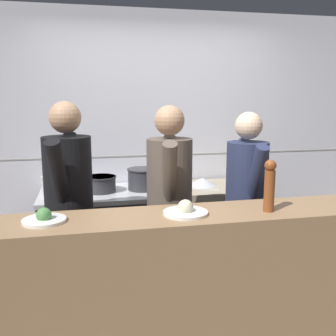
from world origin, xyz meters
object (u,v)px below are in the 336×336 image
Objects in this scene: plated_dish_main at (44,218)px; plated_dish_appetiser at (185,211)px; stock_pot at (55,185)px; chef_head_cook at (69,206)px; sauce_pot at (101,183)px; chef_line at (246,202)px; chef_sous at (169,204)px; pepper_mill at (270,185)px; chefs_knife at (196,189)px; mixing_bowl_steel at (203,181)px; oven_range at (103,237)px; braising_pot at (142,178)px.

plated_dish_main is 0.91× the size of plated_dish_appetiser.
chef_head_cook reaches higher than stock_pot.
stock_pot is at bearing -175.68° from sauce_pot.
chef_sous is at bearing -171.98° from chef_line.
sauce_pot is 0.88× the size of pepper_mill.
chef_head_cook is 1.02× the size of chef_sous.
stock_pot is at bearing 176.94° from chefs_knife.
oven_range is at bearing -176.70° from mixing_bowl_steel.
chef_sous is at bearing -121.27° from chefs_knife.
sauce_pot reaches higher than mixing_bowl_steel.
braising_pot is (0.38, 0.01, 0.55)m from oven_range.
pepper_mill is (0.58, -1.43, 0.23)m from braising_pot.
braising_pot is 1.55m from plated_dish_main.
pepper_mill is at bearing -86.29° from chefs_knife.
braising_pot is 1.04× the size of plated_dish_appetiser.
chef_sous is (0.75, -0.06, -0.02)m from chef_head_cook.
chef_line is (1.54, -0.69, -0.06)m from stock_pot.
chef_head_cook is at bearing 79.42° from plated_dish_main.
oven_range is 1.03m from chef_sous.
plated_dish_main reaches higher than braising_pot.
chef_head_cook is 1.05× the size of chef_line.
braising_pot is at bearing 61.11° from chef_head_cook.
plated_dish_appetiser is at bearing -111.19° from mixing_bowl_steel.
mixing_bowl_steel is 1.97m from plated_dish_main.
pepper_mill is 0.19× the size of chef_head_cook.
chef_line is (1.12, -0.72, 0.47)m from oven_range.
plated_dish_appetiser is at bearing -87.42° from braising_pot.
plated_dish_appetiser is at bearing -57.22° from stock_pot.
mixing_bowl_steel is 1.50m from pepper_mill.
pepper_mill is at bearing -98.52° from chef_line.
sauce_pot is at bearing 133.83° from chef_sous.
chef_sous is (-0.49, 0.65, -0.28)m from pepper_mill.
chef_sous is (0.89, -0.74, -0.03)m from stock_pot.
chefs_knife is (0.89, -0.10, -0.07)m from sauce_pot.
oven_range is 3.47× the size of pepper_mill.
plated_dish_appetiser is 0.16× the size of chef_sous.
plated_dish_appetiser reaches higher than plated_dish_main.
pepper_mill reaches higher than sauce_pot.
plated_dish_appetiser is (0.86, -1.34, 0.10)m from stock_pot.
mixing_bowl_steel is 1.53m from plated_dish_appetiser.
chef_line is (0.13, -0.78, -0.01)m from mixing_bowl_steel.
pepper_mill is (0.98, -1.42, 0.26)m from sauce_pot.
mixing_bowl_steel is (0.99, 0.06, 0.48)m from oven_range.
sauce_pot is at bearing -176.93° from mixing_bowl_steel.
braising_pot is 1.15× the size of plated_dish_main.
oven_range is 3.13× the size of chefs_knife.
braising_pot is 0.98× the size of mixing_bowl_steel.
pepper_mill is at bearing -3.35° from plated_dish_main.
braising_pot reaches higher than mixing_bowl_steel.
sauce_pot is 1.05× the size of plated_dish_appetiser.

